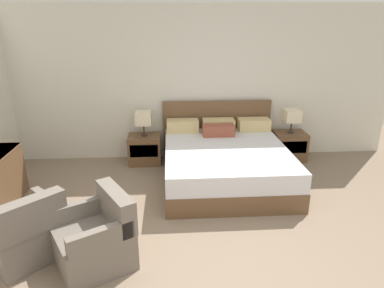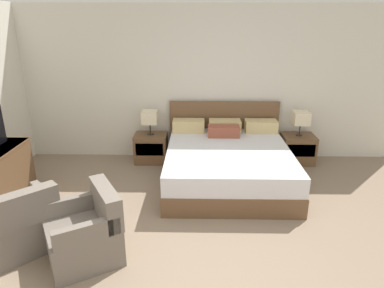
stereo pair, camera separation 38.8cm
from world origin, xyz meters
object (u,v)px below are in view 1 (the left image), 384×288
object	(u,v)px
nightstand_right	(289,146)
armchair_companion	(97,239)
bed	(225,161)
armchair_by_window	(26,233)
nightstand_left	(145,149)
table_lamp_right	(292,116)
table_lamp_left	(143,118)

from	to	relation	value
nightstand_right	armchair_companion	size ratio (longest dim) A/B	0.59
bed	armchair_by_window	world-z (taller)	bed
nightstand_left	table_lamp_right	world-z (taller)	table_lamp_right
bed	nightstand_left	size ratio (longest dim) A/B	3.82
nightstand_left	table_lamp_right	distance (m)	2.61
bed	nightstand_left	xyz separation A→B (m)	(-1.28, 0.75, -0.06)
bed	table_lamp_right	distance (m)	1.56
armchair_by_window	armchair_companion	xyz separation A→B (m)	(0.75, -0.15, 0.00)
table_lamp_right	armchair_companion	world-z (taller)	table_lamp_right
bed	armchair_companion	world-z (taller)	bed
nightstand_left	table_lamp_left	distance (m)	0.55
nightstand_right	armchair_companion	distance (m)	3.88
nightstand_left	nightstand_right	bearing A→B (deg)	0.00
nightstand_right	armchair_by_window	xyz separation A→B (m)	(-3.63, -2.46, 0.04)
nightstand_left	armchair_by_window	distance (m)	2.69
nightstand_right	table_lamp_left	distance (m)	2.61
nightstand_left	table_lamp_left	xyz separation A→B (m)	(0.00, 0.00, 0.55)
nightstand_left	table_lamp_left	world-z (taller)	table_lamp_left
table_lamp_left	armchair_by_window	bearing A→B (deg)	-113.51
bed	nightstand_left	distance (m)	1.48
table_lamp_left	armchair_by_window	size ratio (longest dim) A/B	0.43
nightstand_right	armchair_companion	bearing A→B (deg)	-137.74
nightstand_right	table_lamp_left	xyz separation A→B (m)	(-2.55, 0.00, 0.55)
bed	armchair_by_window	size ratio (longest dim) A/B	2.17
table_lamp_right	nightstand_right	bearing A→B (deg)	-90.00
bed	nightstand_right	distance (m)	1.48
bed	table_lamp_left	distance (m)	1.56
bed	nightstand_right	world-z (taller)	bed
bed	table_lamp_right	bearing A→B (deg)	30.55
armchair_companion	table_lamp_right	bearing A→B (deg)	42.28
table_lamp_right	table_lamp_left	bearing A→B (deg)	180.00
bed	nightstand_right	bearing A→B (deg)	30.50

